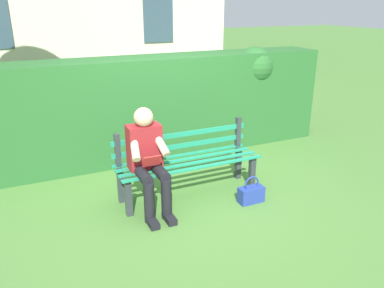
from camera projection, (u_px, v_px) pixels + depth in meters
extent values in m
plane|color=#477533|center=(189.00, 195.00, 4.81)|extent=(60.00, 60.00, 0.00)
cube|color=#2D3338|center=(252.00, 172.00, 4.90)|extent=(0.07, 0.07, 0.45)
cube|color=#2D3338|center=(128.00, 198.00, 4.27)|extent=(0.07, 0.07, 0.45)
cube|color=#2D3338|center=(238.00, 163.00, 5.20)|extent=(0.07, 0.07, 0.45)
cube|color=#2D3338|center=(121.00, 185.00, 4.56)|extent=(0.07, 0.07, 0.45)
cube|color=#1E8460|center=(182.00, 155.00, 4.84)|extent=(1.80, 0.06, 0.02)
cube|color=#1E8460|center=(186.00, 159.00, 4.71)|extent=(1.80, 0.06, 0.02)
cube|color=#1E8460|center=(191.00, 163.00, 4.59)|extent=(1.80, 0.06, 0.02)
cube|color=#1E8460|center=(196.00, 168.00, 4.46)|extent=(1.80, 0.06, 0.02)
cube|color=#2D3338|center=(238.00, 131.00, 5.08)|extent=(0.06, 0.06, 0.39)
cube|color=#2D3338|center=(117.00, 150.00, 4.44)|extent=(0.06, 0.06, 0.39)
cube|color=#1E8460|center=(182.00, 146.00, 4.79)|extent=(1.80, 0.02, 0.06)
cube|color=#1E8460|center=(182.00, 134.00, 4.73)|extent=(1.80, 0.02, 0.06)
cube|color=maroon|center=(144.00, 147.00, 4.36)|extent=(0.38, 0.22, 0.52)
sphere|color=#D8AD8C|center=(143.00, 117.00, 4.22)|extent=(0.22, 0.22, 0.22)
cylinder|color=black|center=(159.00, 171.00, 4.30)|extent=(0.13, 0.42, 0.13)
cylinder|color=black|center=(142.00, 174.00, 4.23)|extent=(0.13, 0.42, 0.13)
cylinder|color=black|center=(166.00, 199.00, 4.21)|extent=(0.12, 0.12, 0.47)
cylinder|color=black|center=(149.00, 203.00, 4.14)|extent=(0.12, 0.12, 0.47)
cube|color=black|center=(169.00, 218.00, 4.21)|extent=(0.10, 0.24, 0.07)
cube|color=black|center=(152.00, 222.00, 4.14)|extent=(0.10, 0.24, 0.07)
cylinder|color=#D8AD8C|center=(161.00, 144.00, 4.28)|extent=(0.14, 0.32, 0.26)
cylinder|color=#D8AD8C|center=(135.00, 148.00, 4.16)|extent=(0.14, 0.32, 0.26)
cube|color=#B22626|center=(152.00, 161.00, 4.17)|extent=(0.20, 0.07, 0.13)
cube|color=#265B28|center=(160.00, 107.00, 5.89)|extent=(5.45, 0.70, 1.54)
sphere|color=#265B28|center=(255.00, 66.00, 6.25)|extent=(0.63, 0.63, 0.63)
sphere|color=#265B28|center=(64.00, 84.00, 5.26)|extent=(0.56, 0.56, 0.56)
cube|color=#334756|center=(158.00, 21.00, 11.05)|extent=(0.90, 0.04, 1.20)
cube|color=navy|center=(251.00, 195.00, 4.60)|extent=(0.31, 0.15, 0.20)
torus|color=navy|center=(252.00, 184.00, 4.55)|extent=(0.19, 0.02, 0.19)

